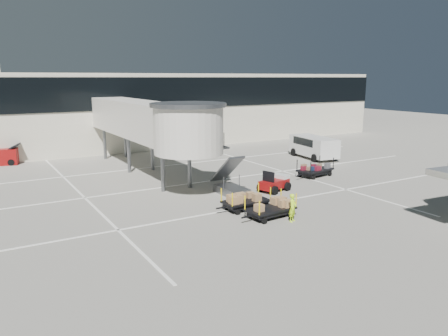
{
  "coord_description": "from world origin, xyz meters",
  "views": [
    {
      "loc": [
        -16.07,
        -18.78,
        7.58
      ],
      "look_at": [
        -2.4,
        4.31,
        2.0
      ],
      "focal_mm": 35.0,
      "sensor_mm": 36.0,
      "label": 1
    }
  ],
  "objects": [
    {
      "name": "ground",
      "position": [
        0.0,
        0.0,
        0.0
      ],
      "size": [
        140.0,
        140.0,
        0.0
      ],
      "primitive_type": "plane",
      "color": "#A29F91",
      "rests_on": "ground"
    },
    {
      "name": "box_cart_near",
      "position": [
        -2.13,
        -0.3,
        0.48
      ],
      "size": [
        3.42,
        1.57,
        1.32
      ],
      "rotation": [
        0.0,
        0.0,
        0.08
      ],
      "color": "black",
      "rests_on": "ground"
    },
    {
      "name": "jet_bridge",
      "position": [
        -3.97,
        12.26,
        4.28
      ],
      "size": [
        5.7,
        20.4,
        6.03
      ],
      "color": "silver",
      "rests_on": "ground"
    },
    {
      "name": "ground_worker",
      "position": [
        -1.53,
        -1.43,
        0.77
      ],
      "size": [
        0.66,
        0.58,
        1.53
      ],
      "primitive_type": "imported",
      "rotation": [
        0.0,
        0.0,
        0.48
      ],
      "color": "#C2FF1A",
      "rests_on": "ground"
    },
    {
      "name": "baggage_tug",
      "position": [
        1.55,
        4.22,
        0.53
      ],
      "size": [
        2.44,
        1.93,
        1.46
      ],
      "rotation": [
        0.0,
        0.0,
        0.28
      ],
      "color": "maroon",
      "rests_on": "ground"
    },
    {
      "name": "suitcase_cart",
      "position": [
        6.93,
        6.17,
        0.5
      ],
      "size": [
        3.69,
        1.94,
        1.41
      ],
      "rotation": [
        0.0,
        0.0,
        0.17
      ],
      "color": "black",
      "rests_on": "ground"
    },
    {
      "name": "terminal",
      "position": [
        -0.35,
        29.94,
        4.11
      ],
      "size": [
        64.0,
        12.11,
        15.2
      ],
      "color": "beige",
      "rests_on": "ground"
    },
    {
      "name": "lane_markings",
      "position": [
        -0.67,
        9.33,
        0.01
      ],
      "size": [
        40.0,
        30.0,
        0.02
      ],
      "color": "white",
      "rests_on": "ground"
    },
    {
      "name": "minivan",
      "position": [
        12.25,
        12.37,
        1.23
      ],
      "size": [
        3.0,
        5.66,
        2.05
      ],
      "rotation": [
        0.0,
        0.0,
        -0.14
      ],
      "color": "silver",
      "rests_on": "ground"
    },
    {
      "name": "box_cart_far",
      "position": [
        -2.52,
        1.68,
        0.52
      ],
      "size": [
        3.36,
        1.37,
        1.31
      ],
      "rotation": [
        0.0,
        0.0,
        -0.0
      ],
      "color": "black",
      "rests_on": "ground"
    }
  ]
}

